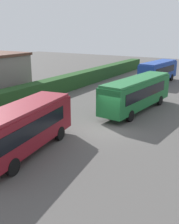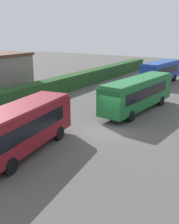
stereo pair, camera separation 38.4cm
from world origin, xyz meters
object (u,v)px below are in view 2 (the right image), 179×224
bus_green (138,92)px  person_center (111,95)px  bus_blue (161,71)px  bus_maroon (22,126)px  person_right (169,81)px

bus_green → person_center: bus_green is taller
bus_green → bus_blue: bus_green is taller
bus_maroon → bus_blue: 27.86m
person_center → person_right: size_ratio=1.14×
bus_green → person_right: (13.03, 0.68, -0.97)m
bus_maroon → bus_green: bus_green is taller
bus_blue → person_right: (-2.33, -2.01, -0.92)m
bus_green → bus_blue: 15.59m
person_right → bus_green: bearing=168.2°
bus_green → bus_maroon: bearing=173.0°
bus_blue → person_right: 3.21m
bus_green → person_center: 3.42m
bus_green → bus_blue: size_ratio=1.19×
bus_blue → person_center: bearing=-176.4°
bus_maroon → person_center: 13.22m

